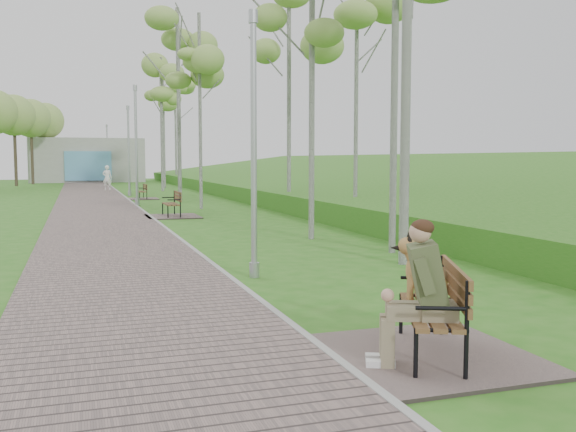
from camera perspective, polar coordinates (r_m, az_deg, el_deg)
ground at (r=11.83m, az=-5.73°, el=-5.17°), size 120.00×120.00×0.00m
walkway at (r=32.94m, az=-16.90°, el=1.24°), size 3.50×67.00×0.04m
kerb at (r=33.02m, az=-13.86°, el=1.33°), size 0.10×67.00×0.05m
embankment at (r=34.62m, az=6.56°, el=1.57°), size 14.00×70.00×1.60m
building_north at (r=62.34m, az=-17.39°, el=4.75°), size 10.00×5.20×4.00m
bench_main at (r=6.94m, az=12.33°, el=-8.43°), size 1.99×2.21×1.74m
bench_second at (r=23.67m, az=-10.32°, el=0.43°), size 1.89×2.09×1.16m
bench_third at (r=34.61m, az=-12.88°, el=1.77°), size 1.59×1.77×0.98m
lamp_post_near at (r=11.27m, az=-3.06°, el=5.46°), size 0.18×0.18×4.65m
lamp_post_second at (r=29.90m, az=-13.34°, el=5.77°), size 0.21×0.21×5.42m
lamp_post_third at (r=37.91m, az=-13.97°, el=5.38°), size 0.20×0.20×5.14m
lamp_post_far at (r=61.98m, az=-15.75°, el=5.23°), size 0.20×0.20×5.29m
pedestrian_near at (r=44.59m, az=-15.77°, el=3.28°), size 0.72×0.59×1.70m
birch_near_b at (r=21.42m, az=6.16°, el=18.08°), size 2.39×2.39×8.83m
birch_mid_a at (r=27.57m, az=-7.89°, el=14.45°), size 2.29×2.29×8.42m
birch_mid_b at (r=26.10m, az=0.09°, el=17.45°), size 2.48×2.48×9.80m
birch_mid_c at (r=32.78m, az=-9.77°, el=14.84°), size 2.79×2.79×9.80m
birch_far_b at (r=43.22m, az=-11.22°, el=11.58°), size 2.64×2.64×9.00m
birch_far_c at (r=47.99m, az=-11.03°, el=11.10°), size 2.23×2.23×9.19m
birch_distant_b at (r=54.97m, az=-10.00°, el=10.37°), size 2.34×2.34×9.23m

